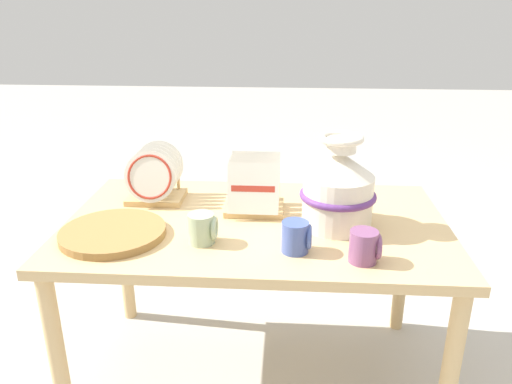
{
  "coord_description": "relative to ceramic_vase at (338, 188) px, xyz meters",
  "views": [
    {
      "loc": [
        0.11,
        -1.62,
        1.42
      ],
      "look_at": [
        0.0,
        0.0,
        0.79
      ],
      "focal_mm": 35.0,
      "sensor_mm": 36.0,
      "label": 1
    }
  ],
  "objects": [
    {
      "name": "dish_rack_round_plates",
      "position": [
        -0.69,
        0.19,
        -0.06
      ],
      "size": [
        0.22,
        0.21,
        0.21
      ],
      "color": "tan",
      "rests_on": "display_table"
    },
    {
      "name": "mug_cobalt_glaze",
      "position": [
        -0.14,
        -0.2,
        -0.09
      ],
      "size": [
        0.09,
        0.09,
        0.1
      ],
      "color": "#42569E",
      "rests_on": "display_table"
    },
    {
      "name": "wicker_charger_stack",
      "position": [
        -0.75,
        -0.14,
        -0.13
      ],
      "size": [
        0.35,
        0.35,
        0.03
      ],
      "color": "olive",
      "rests_on": "display_table"
    },
    {
      "name": "dish_rack_square_plates",
      "position": [
        -0.29,
        0.11,
        -0.07
      ],
      "size": [
        0.22,
        0.2,
        0.2
      ],
      "color": "tan",
      "rests_on": "display_table"
    },
    {
      "name": "mug_plum_glaze",
      "position": [
        0.06,
        -0.25,
        -0.09
      ],
      "size": [
        0.09,
        0.09,
        0.1
      ],
      "color": "#7A4770",
      "rests_on": "display_table"
    },
    {
      "name": "mug_sage_glaze",
      "position": [
        -0.44,
        -0.16,
        -0.09
      ],
      "size": [
        0.09,
        0.09,
        0.1
      ],
      "color": "#9EB28E",
      "rests_on": "display_table"
    },
    {
      "name": "ceramic_vase",
      "position": [
        0.0,
        0.0,
        0.0
      ],
      "size": [
        0.26,
        0.26,
        0.33
      ],
      "color": "silver",
      "rests_on": "display_table"
    },
    {
      "name": "display_table",
      "position": [
        -0.28,
        0.02,
        -0.22
      ],
      "size": [
        1.35,
        0.8,
        0.68
      ],
      "color": "tan",
      "rests_on": "ground_plane"
    },
    {
      "name": "ground_plane",
      "position": [
        -0.28,
        0.02,
        -0.82
      ],
      "size": [
        14.0,
        14.0,
        0.0
      ],
      "primitive_type": "plane",
      "color": "#B2ADA3"
    }
  ]
}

